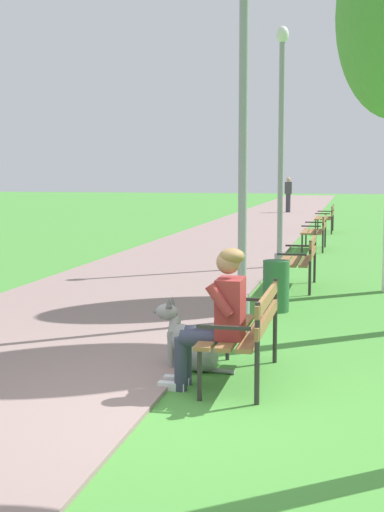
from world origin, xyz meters
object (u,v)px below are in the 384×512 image
at_px(park_bench_furthest, 327,216).
at_px(dog_grey, 190,344).
at_px(park_bench_mid, 301,257).
at_px(lamp_post_mid, 281,145).
at_px(person_seated_on_near_bench, 218,313).
at_px(lamp_post_near, 243,147).
at_px(litter_bin, 276,286).
at_px(park_bench_far, 317,229).
at_px(park_bench_near, 247,325).
at_px(pedestrian_distant, 288,195).

bearing_deg(park_bench_furthest, dog_grey, -92.20).
relative_size(park_bench_mid, lamp_post_mid, 0.32).
distance_m(person_seated_on_near_bench, dog_grey, 0.79).
relative_size(lamp_post_near, litter_bin, 6.09).
bearing_deg(litter_bin, lamp_post_near, -109.49).
xyz_separation_m(park_bench_far, lamp_post_near, (-0.46, -9.15, 1.69)).
bearing_deg(dog_grey, park_bench_mid, 82.81).
relative_size(park_bench_mid, litter_bin, 2.14).
bearing_deg(person_seated_on_near_bench, litter_bin, 88.29).
bearing_deg(park_bench_furthest, park_bench_near, -90.22).
relative_size(park_bench_mid, dog_grey, 1.80).
distance_m(park_bench_furthest, dog_grey, 16.83).
distance_m(lamp_post_mid, pedestrian_distant, 19.94).
height_order(park_bench_mid, person_seated_on_near_bench, person_seated_on_near_bench).
xyz_separation_m(litter_bin, pedestrian_distant, (-1.99, 24.34, 0.49)).
relative_size(park_bench_furthest, litter_bin, 2.14).
bearing_deg(dog_grey, lamp_post_mid, 89.40).
distance_m(person_seated_on_near_bench, pedestrian_distant, 28.18).
relative_size(park_bench_mid, pedestrian_distant, 0.91).
relative_size(park_bench_far, person_seated_on_near_bench, 1.20).
distance_m(park_bench_mid, lamp_post_mid, 3.13).
height_order(person_seated_on_near_bench, lamp_post_near, lamp_post_near).
relative_size(park_bench_near, pedestrian_distant, 0.91).
relative_size(park_bench_mid, person_seated_on_near_bench, 1.20).
bearing_deg(pedestrian_distant, park_bench_far, -82.52).
height_order(park_bench_mid, park_bench_furthest, same).
distance_m(lamp_post_mid, litter_bin, 4.99).
xyz_separation_m(park_bench_mid, person_seated_on_near_bench, (-0.30, -5.89, 0.17)).
relative_size(park_bench_far, lamp_post_near, 0.35).
bearing_deg(dog_grey, lamp_post_near, 86.13).
bearing_deg(park_bench_mid, litter_bin, -95.09).
xyz_separation_m(park_bench_mid, park_bench_far, (-0.06, 6.10, 0.00)).
relative_size(park_bench_near, lamp_post_near, 0.35).
bearing_deg(lamp_post_mid, dog_grey, -90.60).
height_order(dog_grey, litter_bin, dog_grey).
relative_size(park_bench_furthest, lamp_post_mid, 0.32).
bearing_deg(person_seated_on_near_bench, pedestrian_distant, 93.83).
height_order(park_bench_near, lamp_post_mid, lamp_post_mid).
bearing_deg(park_bench_furthest, lamp_post_near, -91.93).
height_order(dog_grey, lamp_post_near, lamp_post_near).
xyz_separation_m(park_bench_near, person_seated_on_near_bench, (-0.21, -0.35, 0.17)).
distance_m(park_bench_far, park_bench_furthest, 5.37).
relative_size(park_bench_furthest, pedestrian_distant, 0.91).
distance_m(park_bench_far, litter_bin, 8.22).
bearing_deg(litter_bin, pedestrian_distant, 94.68).
height_order(park_bench_mid, park_bench_far, same).
bearing_deg(dog_grey, park_bench_furthest, 87.80).
xyz_separation_m(dog_grey, pedestrian_distant, (-1.51, 27.57, 0.58)).
bearing_deg(person_seated_on_near_bench, dog_grey, 124.15).
distance_m(park_bench_mid, park_bench_far, 6.10).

